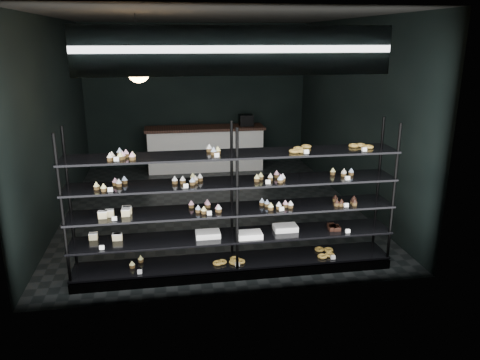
# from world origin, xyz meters

# --- Properties ---
(room) EXTENTS (5.01, 6.01, 3.20)m
(room) POSITION_xyz_m (0.00, 0.00, 1.60)
(room) COLOR black
(room) RESTS_ON ground
(display_shelf) EXTENTS (4.00, 0.50, 1.91)m
(display_shelf) POSITION_xyz_m (0.01, -2.45, 0.63)
(display_shelf) COLOR black
(display_shelf) RESTS_ON room
(signage) EXTENTS (3.30, 0.05, 0.50)m
(signage) POSITION_xyz_m (0.00, -2.93, 2.75)
(signage) COLOR #0D1043
(signage) RESTS_ON room
(pendant_lamp) EXTENTS (0.30, 0.30, 0.88)m
(pendant_lamp) POSITION_xyz_m (-1.07, -1.32, 2.45)
(pendant_lamp) COLOR black
(pendant_lamp) RESTS_ON room
(service_counter) EXTENTS (2.65, 0.65, 1.23)m
(service_counter) POSITION_xyz_m (0.14, 2.50, 0.50)
(service_counter) COLOR silver
(service_counter) RESTS_ON room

